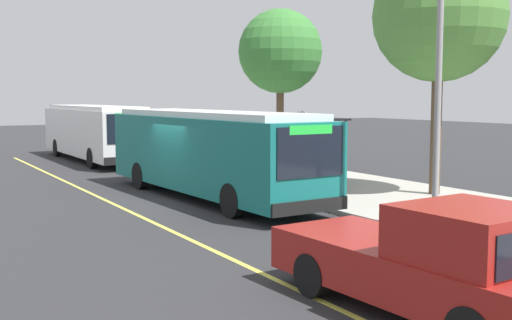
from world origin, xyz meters
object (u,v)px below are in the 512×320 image
object	(u,v)px
transit_bus_main	(210,151)
transit_bus_second	(94,131)
route_sign_post	(302,140)
waiting_bench	(316,170)
pickup_truck	(433,264)
pedestrian_commuter	(283,157)

from	to	relation	value
transit_bus_main	transit_bus_second	world-z (taller)	same
transit_bus_main	route_sign_post	xyz separation A→B (m)	(1.40, 2.77, 0.34)
route_sign_post	transit_bus_second	bearing A→B (deg)	-170.94
waiting_bench	route_sign_post	xyz separation A→B (m)	(2.02, -2.07, 1.32)
pickup_truck	pedestrian_commuter	xyz separation A→B (m)	(-13.48, 5.92, 0.26)
transit_bus_second	pedestrian_commuter	size ratio (longest dim) A/B	6.94
transit_bus_second	pickup_truck	distance (m)	26.83
transit_bus_main	transit_bus_second	bearing A→B (deg)	179.07
transit_bus_second	route_sign_post	xyz separation A→B (m)	(15.90, 2.54, 0.34)
transit_bus_main	transit_bus_second	distance (m)	14.50
transit_bus_main	pickup_truck	world-z (taller)	transit_bus_main
route_sign_post	transit_bus_main	bearing A→B (deg)	-116.81
transit_bus_second	pedestrian_commuter	bearing A→B (deg)	14.83
transit_bus_main	transit_bus_second	xyz separation A→B (m)	(-14.50, 0.23, 0.00)
route_sign_post	pedestrian_commuter	distance (m)	2.96
waiting_bench	route_sign_post	distance (m)	3.18
transit_bus_main	pedestrian_commuter	size ratio (longest dim) A/B	6.63
waiting_bench	pedestrian_commuter	distance (m)	1.37
pedestrian_commuter	transit_bus_main	bearing A→B (deg)	-71.20
waiting_bench	pickup_truck	bearing A→B (deg)	-28.68
transit_bus_main	route_sign_post	size ratio (longest dim) A/B	4.00
transit_bus_main	waiting_bench	world-z (taller)	transit_bus_main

